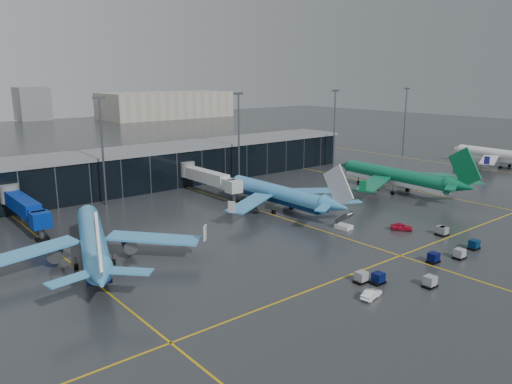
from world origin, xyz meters
TOP-DOWN VIEW (x-y plane):
  - ground at (0.00, 0.00)m, footprint 600.00×600.00m
  - terminal_pier at (0.00, 62.00)m, footprint 142.00×17.00m
  - jet_bridges at (-35.00, 42.99)m, footprint 94.00×27.50m
  - flood_masts at (5.00, 50.00)m, footprint 203.00×0.50m
  - distant_hangars at (49.94, 270.08)m, footprint 260.00×71.00m
  - taxi_lines at (10.00, 10.61)m, footprint 220.00×120.00m
  - airliner_arkefly at (-31.91, 15.31)m, footprint 48.19×51.41m
  - airliner_klm_near at (13.57, 20.76)m, footprint 35.28×40.18m
  - airliner_aer_lingus at (49.70, 14.63)m, footprint 41.30×46.24m
  - airliner_ba at (107.85, 13.87)m, footprint 39.00×43.56m
  - baggage_carts at (12.27, -19.24)m, footprint 32.35×13.77m
  - mobile_airstair at (14.44, 1.51)m, footprint 2.55×3.43m
  - service_van_red at (22.43, -6.60)m, footprint 3.85×4.51m
  - service_van_white at (-7.40, -22.32)m, footprint 4.15×2.10m

SIDE VIEW (x-z plane):
  - ground at x=0.00m, z-range 0.00..0.00m
  - taxi_lines at x=10.00m, z-range 0.00..0.02m
  - service_van_white at x=-7.40m, z-range 0.00..1.30m
  - service_van_red at x=22.43m, z-range 0.00..1.46m
  - baggage_carts at x=12.27m, z-range -0.09..1.61m
  - mobile_airstair at x=14.44m, z-range -0.95..2.49m
  - jet_bridges at x=-35.00m, z-range 0.95..8.15m
  - terminal_pier at x=0.00m, z-range 0.07..10.77m
  - airliner_klm_near at x=13.57m, z-range 0.00..12.35m
  - airliner_ba at x=107.85m, z-range 0.00..12.54m
  - airliner_arkefly at x=-31.91m, z-range 0.00..12.87m
  - airliner_aer_lingus at x=49.70m, z-range 0.00..13.41m
  - distant_hangars at x=49.94m, z-range -2.21..19.79m
  - flood_masts at x=5.00m, z-range 1.06..26.56m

